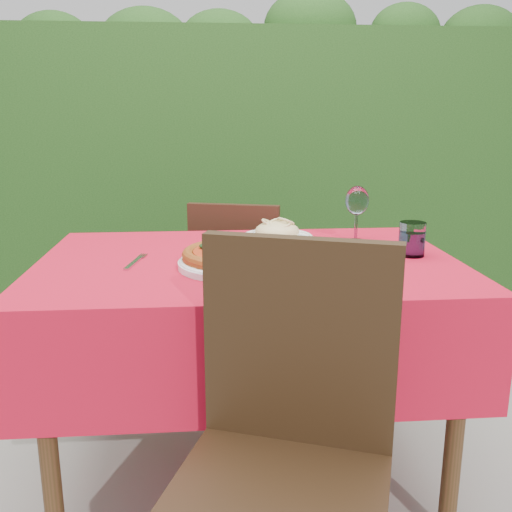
{
  "coord_description": "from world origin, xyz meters",
  "views": [
    {
      "loc": [
        -0.12,
        -1.68,
        1.18
      ],
      "look_at": [
        0.02,
        -0.05,
        0.77
      ],
      "focal_mm": 40.0,
      "sensor_mm": 36.0,
      "label": 1
    }
  ],
  "objects": [
    {
      "name": "ground",
      "position": [
        0.0,
        0.0,
        0.0
      ],
      "size": [
        60.0,
        60.0,
        0.0
      ],
      "primitive_type": "plane",
      "color": "slate",
      "rests_on": "ground"
    },
    {
      "name": "dining_table",
      "position": [
        0.0,
        0.0,
        0.6
      ],
      "size": [
        1.26,
        0.86,
        0.75
      ],
      "color": "#442816",
      "rests_on": "ground"
    },
    {
      "name": "chair_near",
      "position": [
        0.04,
        -0.64,
        0.53
      ],
      "size": [
        0.54,
        0.54,
        0.93
      ],
      "rotation": [
        0.0,
        0.0,
        -0.35
      ],
      "color": "black",
      "rests_on": "ground"
    },
    {
      "name": "hedge",
      "position": [
        0.0,
        1.55,
        0.92
      ],
      "size": [
        3.2,
        0.55,
        1.78
      ],
      "color": "black",
      "rests_on": "ground"
    },
    {
      "name": "wine_glass",
      "position": [
        0.38,
        0.19,
        0.88
      ],
      "size": [
        0.08,
        0.08,
        0.19
      ],
      "color": "silver",
      "rests_on": "dining_table"
    },
    {
      "name": "pasta_plate",
      "position": [
        0.12,
        0.23,
        0.77
      ],
      "size": [
        0.25,
        0.25,
        0.07
      ],
      "rotation": [
        0.0,
        0.0,
        0.37
      ],
      "color": "silver",
      "rests_on": "dining_table"
    },
    {
      "name": "fork",
      "position": [
        -0.34,
        -0.04,
        0.75
      ],
      "size": [
        0.06,
        0.2,
        0.01
      ],
      "primitive_type": "cube",
      "rotation": [
        0.0,
        0.0,
        -0.18
      ],
      "color": "#B0B0B7",
      "rests_on": "dining_table"
    },
    {
      "name": "water_glass",
      "position": [
        0.51,
        -0.01,
        0.8
      ],
      "size": [
        0.08,
        0.08,
        0.11
      ],
      "color": "silver",
      "rests_on": "dining_table"
    },
    {
      "name": "pizza_plate",
      "position": [
        -0.04,
        -0.09,
        0.78
      ],
      "size": [
        0.38,
        0.38,
        0.06
      ],
      "rotation": [
        0.0,
        0.0,
        0.28
      ],
      "color": "white",
      "rests_on": "dining_table"
    },
    {
      "name": "chair_far",
      "position": [
        0.01,
        0.65,
        0.47
      ],
      "size": [
        0.46,
        0.46,
        0.83
      ],
      "rotation": [
        0.0,
        0.0,
        2.87
      ],
      "color": "black",
      "rests_on": "ground"
    }
  ]
}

